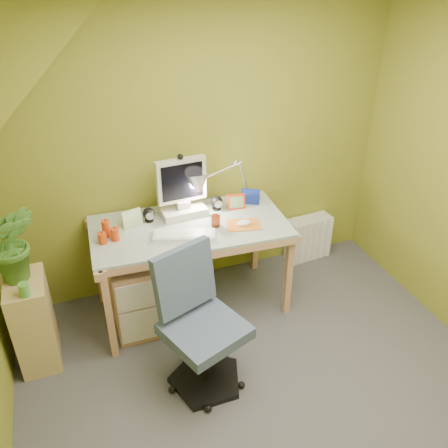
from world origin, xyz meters
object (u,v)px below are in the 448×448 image
object	(u,v)px
desk_lamp	(237,172)
potted_plant	(14,243)
monitor	(181,184)
side_ledge	(34,322)
radiator	(308,238)
task_chair	(205,329)
desk	(191,267)

from	to	relation	value
desk_lamp	potted_plant	world-z (taller)	desk_lamp
monitor	potted_plant	world-z (taller)	monitor
side_ledge	radiator	bearing A→B (deg)	11.55
potted_plant	radiator	bearing A→B (deg)	10.41
monitor	side_ledge	distance (m)	1.42
side_ledge	task_chair	world-z (taller)	task_chair
desk	task_chair	size ratio (longest dim) A/B	1.51
monitor	desk_lamp	world-z (taller)	desk_lamp
monitor	desk_lamp	size ratio (longest dim) A/B	0.91
desk	monitor	xyz separation A→B (m)	(-0.00, 0.18, 0.65)
side_ledge	radiator	distance (m)	2.48
desk_lamp	side_ledge	size ratio (longest dim) A/B	0.83
potted_plant	radiator	distance (m)	2.58
desk_lamp	radiator	xyz separation A→B (m)	(0.79, 0.14, -0.86)
potted_plant	task_chair	size ratio (longest dim) A/B	0.56
desk	side_ledge	size ratio (longest dim) A/B	2.12
desk_lamp	monitor	bearing A→B (deg)	-167.14
desk	monitor	distance (m)	0.68
desk	desk_lamp	size ratio (longest dim) A/B	2.55
desk	radiator	xyz separation A→B (m)	(1.24, 0.32, -0.18)
monitor	task_chair	world-z (taller)	monitor
monitor	side_ledge	xyz separation A→B (m)	(-1.19, -0.36, -0.70)
desk	task_chair	xyz separation A→B (m)	(-0.14, -0.79, 0.09)
monitor	radiator	bearing A→B (deg)	2.94
side_ledge	task_chair	size ratio (longest dim) A/B	0.71
potted_plant	side_ledge	bearing A→B (deg)	-90.00
desk	radiator	world-z (taller)	desk
monitor	desk	bearing A→B (deg)	-93.53
task_chair	monitor	bearing A→B (deg)	60.90
side_ledge	radiator	world-z (taller)	side_ledge
task_chair	radiator	bearing A→B (deg)	18.00
task_chair	radiator	world-z (taller)	task_chair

